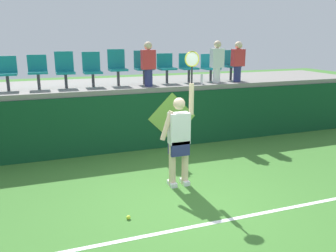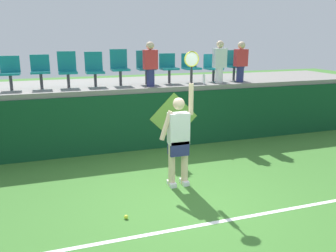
{
  "view_description": "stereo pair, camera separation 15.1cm",
  "coord_description": "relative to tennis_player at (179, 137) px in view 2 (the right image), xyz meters",
  "views": [
    {
      "loc": [
        -2.18,
        -5.17,
        2.78
      ],
      "look_at": [
        0.06,
        1.04,
        1.07
      ],
      "focal_mm": 37.3,
      "sensor_mm": 36.0,
      "label": 1
    },
    {
      "loc": [
        -2.04,
        -5.22,
        2.78
      ],
      "look_at": [
        0.06,
        1.04,
        1.07
      ],
      "focal_mm": 37.3,
      "sensor_mm": 36.0,
      "label": 2
    }
  ],
  "objects": [
    {
      "name": "stadium_chair_2",
      "position": [
        -1.76,
        3.11,
        1.06
      ],
      "size": [
        0.44,
        0.42,
        0.87
      ],
      "color": "#38383D",
      "rests_on": "spectator_platform"
    },
    {
      "name": "stadium_chair_0",
      "position": [
        -3.05,
        3.1,
        1.04
      ],
      "size": [
        0.44,
        0.42,
        0.78
      ],
      "color": "#38383D",
      "rests_on": "spectator_platform"
    },
    {
      "name": "tennis_ball",
      "position": [
        -1.22,
        -0.95,
        -0.92
      ],
      "size": [
        0.07,
        0.07,
        0.07
      ],
      "primitive_type": "sphere",
      "color": "#D1E533",
      "rests_on": "ground_plane"
    },
    {
      "name": "court_back_wall",
      "position": [
        -0.12,
        2.36,
        -0.24
      ],
      "size": [
        13.83,
        0.2,
        1.42
      ],
      "primitive_type": "cube",
      "color": "#0F4223",
      "rests_on": "ground_plane"
    },
    {
      "name": "stadium_chair_9",
      "position": [
        2.78,
        3.1,
        1.07
      ],
      "size": [
        0.44,
        0.42,
        0.84
      ],
      "color": "#38383D",
      "rests_on": "spectator_platform"
    },
    {
      "name": "tennis_player",
      "position": [
        0.0,
        0.0,
        0.0
      ],
      "size": [
        0.75,
        0.26,
        2.52
      ],
      "color": "white",
      "rests_on": "ground_plane"
    },
    {
      "name": "stadium_chair_4",
      "position": [
        -0.48,
        3.11,
        1.09
      ],
      "size": [
        0.44,
        0.42,
        0.91
      ],
      "color": "#38383D",
      "rests_on": "spectator_platform"
    },
    {
      "name": "wall_signage_mount",
      "position": [
        0.7,
        2.25,
        -0.95
      ],
      "size": [
        1.27,
        0.01,
        1.42
      ],
      "color": "#0F4223",
      "rests_on": "ground_plane"
    },
    {
      "name": "ground_plane",
      "position": [
        -0.12,
        -0.6,
        -0.95
      ],
      "size": [
        40.0,
        40.0,
        0.0
      ],
      "primitive_type": "plane",
      "color": "#3D752D"
    },
    {
      "name": "court_baseline_stripe",
      "position": [
        -0.12,
        -1.5,
        -0.95
      ],
      "size": [
        12.45,
        0.08,
        0.01
      ],
      "primitive_type": "cube",
      "color": "white",
      "rests_on": "ground_plane"
    },
    {
      "name": "stadium_chair_3",
      "position": [
        -1.11,
        3.11,
        1.04
      ],
      "size": [
        0.44,
        0.42,
        0.85
      ],
      "color": "#38383D",
      "rests_on": "spectator_platform"
    },
    {
      "name": "stadium_chair_5",
      "position": [
        0.21,
        3.1,
        1.07
      ],
      "size": [
        0.44,
        0.42,
        0.86
      ],
      "color": "#38383D",
      "rests_on": "spectator_platform"
    },
    {
      "name": "stadium_chair_1",
      "position": [
        -2.39,
        3.1,
        1.05
      ],
      "size": [
        0.44,
        0.42,
        0.8
      ],
      "color": "#38383D",
      "rests_on": "spectator_platform"
    },
    {
      "name": "spectator_platform",
      "position": [
        -0.12,
        3.56,
        0.53
      ],
      "size": [
        13.83,
        2.51,
        0.12
      ],
      "primitive_type": "cube",
      "color": "gray",
      "rests_on": "court_back_wall"
    },
    {
      "name": "stadium_chair_7",
      "position": [
        1.48,
        3.1,
        1.03
      ],
      "size": [
        0.44,
        0.42,
        0.77
      ],
      "color": "#38383D",
      "rests_on": "spectator_platform"
    },
    {
      "name": "stadium_chair_8",
      "position": [
        2.14,
        3.1,
        1.01
      ],
      "size": [
        0.44,
        0.42,
        0.74
      ],
      "color": "#38383D",
      "rests_on": "spectator_platform"
    },
    {
      "name": "spectator_2",
      "position": [
        2.14,
        2.68,
        1.17
      ],
      "size": [
        0.34,
        0.2,
        1.11
      ],
      "color": "white",
      "rests_on": "spectator_platform"
    },
    {
      "name": "water_bottle",
      "position": [
        1.62,
        2.52,
        0.73
      ],
      "size": [
        0.06,
        0.06,
        0.27
      ],
      "primitive_type": "cylinder",
      "color": "white",
      "rests_on": "spectator_platform"
    },
    {
      "name": "stadium_chair_6",
      "position": [
        0.84,
        3.09,
        1.04
      ],
      "size": [
        0.44,
        0.42,
        0.78
      ],
      "color": "#38383D",
      "rests_on": "spectator_platform"
    },
    {
      "name": "spectator_0",
      "position": [
        0.21,
        2.64,
        1.17
      ],
      "size": [
        0.34,
        0.2,
        1.1
      ],
      "color": "navy",
      "rests_on": "spectator_platform"
    },
    {
      "name": "spectator_1",
      "position": [
        2.78,
        2.68,
        1.17
      ],
      "size": [
        0.34,
        0.21,
        1.09
      ],
      "color": "navy",
      "rests_on": "spectator_platform"
    }
  ]
}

